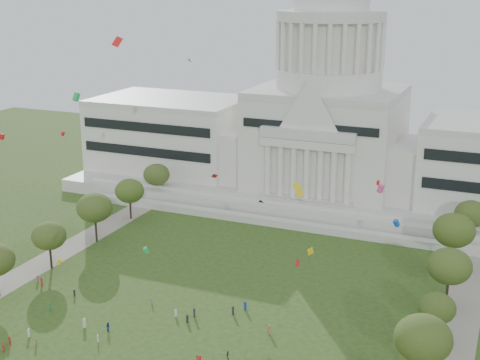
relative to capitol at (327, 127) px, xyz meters
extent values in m
cube|color=beige|center=(0.00, 1.41, -20.30)|extent=(160.00, 60.00, 4.00)
cube|color=beige|center=(0.00, -31.59, -21.30)|extent=(130.00, 3.00, 2.00)
cube|color=beige|center=(0.00, -23.59, -19.80)|extent=(140.00, 3.00, 5.00)
cube|color=silver|center=(-55.00, 0.41, -7.30)|extent=(50.00, 34.00, 22.00)
cube|color=silver|center=(-27.00, -1.59, -10.30)|extent=(12.00, 26.00, 16.00)
cube|color=silver|center=(27.00, -1.59, -10.30)|extent=(12.00, 26.00, 16.00)
cube|color=silver|center=(0.00, 0.41, -4.30)|extent=(44.00, 38.00, 28.00)
cube|color=silver|center=(0.00, -19.59, -1.10)|extent=(28.00, 3.00, 2.40)
cube|color=black|center=(-55.00, -16.79, -5.30)|extent=(46.00, 0.40, 11.00)
cylinder|color=silver|center=(0.00, 0.41, 15.10)|extent=(32.00, 32.00, 6.00)
cylinder|color=silver|center=(0.00, 0.41, 25.10)|extent=(28.00, 28.00, 14.00)
cylinder|color=beige|center=(0.00, 0.41, 33.60)|extent=(32.40, 32.40, 3.00)
cube|color=gray|center=(-48.00, -83.59, -22.28)|extent=(8.00, 160.00, 0.04)
cube|color=gray|center=(48.00, -83.59, -22.28)|extent=(8.00, 160.00, 0.04)
ellipsoid|color=#334815|center=(44.17, -96.15, -12.62)|extent=(9.55, 9.55, 7.82)
cylinder|color=black|center=(-44.09, -79.67, -19.66)|extent=(0.56, 0.56, 5.27)
ellipsoid|color=#3A4D1C|center=(-44.09, -79.67, -14.07)|extent=(8.12, 8.12, 6.65)
cylinder|color=black|center=(44.40, -79.10, -20.02)|extent=(0.56, 0.56, 4.56)
ellipsoid|color=#304615|center=(44.40, -79.10, -15.19)|extent=(7.01, 7.01, 5.74)
cylinder|color=black|center=(-44.08, -61.17, -19.28)|extent=(0.56, 0.56, 6.03)
ellipsoid|color=#354C19|center=(-44.08, -61.17, -12.89)|extent=(9.29, 9.29, 7.60)
cylinder|color=black|center=(44.76, -63.55, -19.31)|extent=(0.56, 0.56, 5.97)
ellipsoid|color=#39501A|center=(44.76, -63.55, -12.99)|extent=(9.19, 9.19, 7.52)
cylinder|color=black|center=(-45.22, -42.58, -19.59)|extent=(0.56, 0.56, 5.41)
ellipsoid|color=#355217|center=(-45.22, -42.58, -13.86)|extent=(8.33, 8.33, 6.81)
cylinder|color=black|center=(43.49, -43.40, -19.11)|extent=(0.56, 0.56, 6.37)
ellipsoid|color=#394D16|center=(43.49, -43.40, -12.35)|extent=(9.82, 9.82, 8.03)
cylinder|color=black|center=(-46.87, -24.45, -19.64)|extent=(0.56, 0.56, 5.32)
ellipsoid|color=#33471A|center=(-46.87, -24.45, -14.00)|extent=(8.19, 8.19, 6.70)
cylinder|color=black|center=(45.96, -25.46, -19.56)|extent=(0.56, 0.56, 5.47)
ellipsoid|color=#364718|center=(45.96, -25.46, -13.77)|extent=(8.42, 8.42, 6.89)
imported|color=#33723F|center=(6.75, -103.82, -21.29)|extent=(0.95, 1.31, 2.01)
imported|color=navy|center=(-14.63, -99.85, -21.34)|extent=(1.04, 0.78, 1.92)
imported|color=#4C4C51|center=(10.82, -99.73, -21.50)|extent=(0.63, 0.99, 1.58)
cube|color=olive|center=(14.67, -88.57, -21.33)|extent=(0.60, 0.55, 1.93)
cube|color=silver|center=(-27.46, -107.54, -21.46)|extent=(0.36, 0.49, 1.66)
cube|color=#26262B|center=(-30.04, -89.79, -21.57)|extent=(0.24, 0.39, 1.46)
cube|color=#B21E1E|center=(-28.06, -113.82, -21.47)|extent=(0.51, 0.47, 1.64)
cube|color=#994C8C|center=(-12.77, -86.39, -21.57)|extent=(0.40, 0.46, 1.46)
cube|color=#B21E1E|center=(-39.89, -88.43, -21.34)|extent=(0.59, 0.56, 1.92)
cube|color=navy|center=(6.53, -81.16, -21.37)|extent=(0.58, 0.51, 1.85)
cube|color=#26262B|center=(4.99, -84.00, -21.39)|extent=(0.34, 0.50, 1.80)
cube|color=silver|center=(-5.38, -89.37, -21.53)|extent=(0.44, 0.48, 1.54)
cube|color=olive|center=(-24.17, -109.50, -21.57)|extent=(0.45, 0.41, 1.46)
cube|color=silver|center=(-19.81, -100.35, -21.32)|extent=(0.42, 0.57, 1.95)
cube|color=#26262B|center=(-2.11, -90.56, -21.49)|extent=(0.36, 0.47, 1.60)
cube|color=#26262B|center=(-1.82, -88.04, -21.32)|extent=(0.46, 0.59, 1.95)
cube|color=silver|center=(-14.19, -103.95, -21.55)|extent=(0.41, 0.47, 1.49)
cube|color=#B21E1E|center=(-28.91, -111.21, -21.46)|extent=(0.52, 0.48, 1.68)
cube|color=#33723F|center=(-30.57, -97.54, -21.39)|extent=(0.49, 0.56, 1.81)
cube|color=#994C8C|center=(-42.00, -87.26, -21.48)|extent=(0.34, 0.47, 1.64)
camera|label=1|loc=(54.56, -196.94, 43.04)|focal=50.00mm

